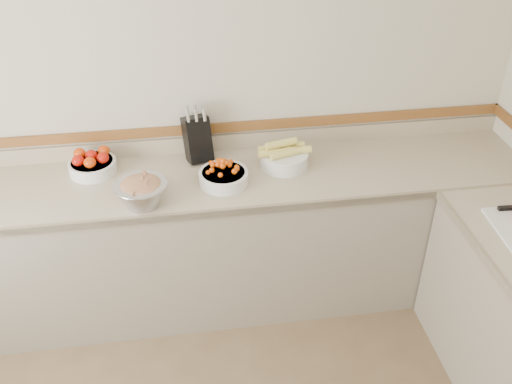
{
  "coord_description": "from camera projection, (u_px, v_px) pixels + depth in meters",
  "views": [
    {
      "loc": [
        -0.01,
        -1.04,
        2.63
      ],
      "look_at": [
        0.35,
        1.35,
        1.0
      ],
      "focal_mm": 40.0,
      "sensor_mm": 36.0,
      "label": 1
    }
  ],
  "objects": [
    {
      "name": "knife_block",
      "position": [
        197.0,
        138.0,
        3.32
      ],
      "size": [
        0.18,
        0.21,
        0.35
      ],
      "color": "black",
      "rests_on": "counter_back"
    },
    {
      "name": "corn_bowl",
      "position": [
        284.0,
        156.0,
        3.3
      ],
      "size": [
        0.31,
        0.28,
        0.17
      ],
      "color": "white",
      "rests_on": "counter_back"
    },
    {
      "name": "counter_back",
      "position": [
        191.0,
        242.0,
        3.45
      ],
      "size": [
        4.0,
        0.65,
        1.08
      ],
      "color": "tan",
      "rests_on": "ground_plane"
    },
    {
      "name": "rhubarb_bowl",
      "position": [
        142.0,
        191.0,
        2.96
      ],
      "size": [
        0.28,
        0.28,
        0.16
      ],
      "color": "#B2B2BA",
      "rests_on": "counter_back"
    },
    {
      "name": "back_wall",
      "position": [
        178.0,
        90.0,
        3.24
      ],
      "size": [
        4.0,
        0.0,
        4.0
      ],
      "primitive_type": "plane",
      "rotation": [
        1.57,
        0.0,
        0.0
      ],
      "color": "beige",
      "rests_on": "ground_plane"
    },
    {
      "name": "cherry_tomato_bowl",
      "position": [
        223.0,
        175.0,
        3.15
      ],
      "size": [
        0.28,
        0.28,
        0.15
      ],
      "color": "white",
      "rests_on": "counter_back"
    },
    {
      "name": "tomato_bowl",
      "position": [
        92.0,
        164.0,
        3.24
      ],
      "size": [
        0.27,
        0.27,
        0.13
      ],
      "color": "white",
      "rests_on": "counter_back"
    }
  ]
}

